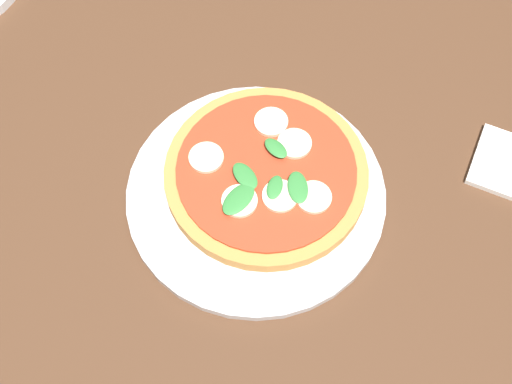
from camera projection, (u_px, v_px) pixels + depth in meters
ground_plane at (225, 352)px, 1.41m from camera, size 6.00×6.00×0.00m
dining_table at (204, 231)px, 0.84m from camera, size 1.46×0.99×0.73m
serving_tray at (256, 194)px, 0.76m from camera, size 0.31×0.31×0.01m
pizza at (266, 173)px, 0.75m from camera, size 0.24×0.24×0.03m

